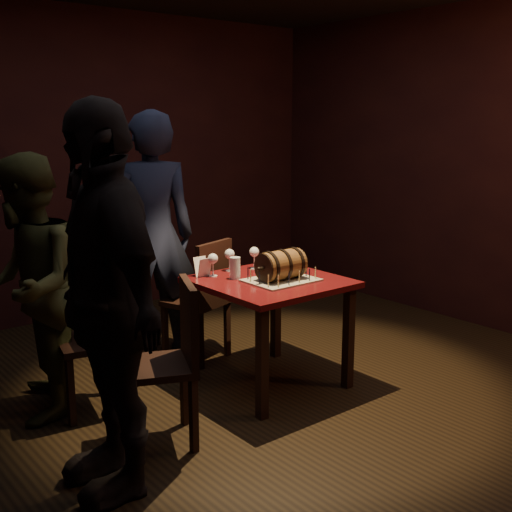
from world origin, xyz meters
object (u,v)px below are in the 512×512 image
pub_table (270,295)px  person_back (151,236)px  wine_glass_right (254,253)px  person_left_rear (28,288)px  pint_of_ale (235,268)px  chair_left_rear (104,329)px  chair_left_front (172,353)px  person_left_front (106,302)px  barrel_cake (281,265)px  wine_glass_left (213,260)px  wine_glass_mid (230,255)px  chair_back (204,294)px

pub_table → person_back: person_back is taller
wine_glass_right → person_left_rear: 1.57m
pint_of_ale → chair_left_rear: (-0.88, 0.21, -0.30)m
chair_left_front → person_left_front: bearing=-156.9°
chair_left_rear → person_left_front: size_ratio=0.49×
chair_left_rear → chair_left_front: same height
barrel_cake → person_left_front: person_left_front is taller
person_left_front → wine_glass_right: bearing=124.5°
wine_glass_left → wine_glass_right: 0.37m
wine_glass_right → pint_of_ale: 0.33m
wine_glass_mid → pint_of_ale: 0.24m
wine_glass_mid → chair_left_rear: 1.04m
pint_of_ale → chair_left_front: (-0.77, -0.43, -0.30)m
wine_glass_mid → chair_back: chair_back is taller
wine_glass_right → chair_back: size_ratio=0.17×
wine_glass_mid → wine_glass_right: 0.19m
pub_table → wine_glass_right: size_ratio=5.59×
chair_left_front → person_back: 1.48m
pub_table → wine_glass_right: bearing=69.8°
chair_left_rear → person_left_front: 1.02m
chair_left_rear → chair_left_front: 0.65m
wine_glass_mid → person_back: size_ratio=0.09×
pub_table → person_left_front: size_ratio=0.47×
barrel_cake → chair_back: barrel_cake is taller
chair_left_front → person_left_rear: 1.00m
wine_glass_mid → wine_glass_right: bearing=-15.9°
barrel_cake → chair_left_rear: 1.22m
wine_glass_left → wine_glass_mid: size_ratio=1.00×
chair_back → wine_glass_left: bearing=-114.5°
chair_left_rear → person_left_front: bearing=-113.9°
person_left_front → person_back: bearing=151.1°
pint_of_ale → person_left_front: bearing=-153.2°
chair_back → person_left_front: 1.80m
wine_glass_mid → chair_left_front: size_ratio=0.17×
chair_left_rear → wine_glass_right: bearing=-2.7°
wine_glass_left → chair_left_rear: chair_left_rear is taller
wine_glass_left → person_left_rear: bearing=168.5°
pint_of_ale → barrel_cake: bearing=-50.0°
wine_glass_right → person_back: 0.83m
chair_back → person_back: 0.60m
wine_glass_mid → person_back: 0.70m
barrel_cake → wine_glass_mid: bearing=102.1°
pint_of_ale → chair_back: size_ratio=0.16×
person_back → wine_glass_right: bearing=142.4°
chair_back → chair_left_rear: same height
wine_glass_right → pint_of_ale: size_ratio=1.07×
pub_table → wine_glass_left: size_ratio=5.59×
wine_glass_left → wine_glass_right: bearing=0.4°
wine_glass_mid → person_left_rear: size_ratio=0.10×
wine_glass_right → person_left_front: bearing=-152.9°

